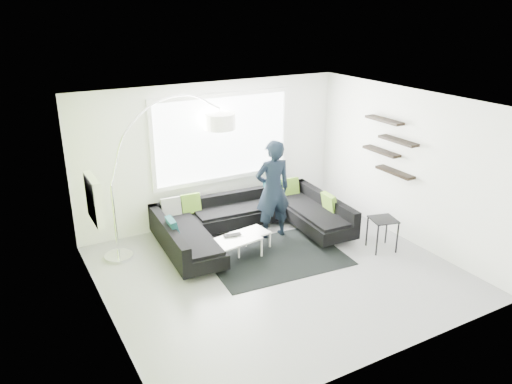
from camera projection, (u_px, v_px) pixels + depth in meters
ground at (278, 271)px, 8.30m from camera, size 5.50×5.50×0.00m
room_shell at (275, 164)px, 7.84m from camera, size 5.54×5.04×2.82m
sectional_sofa at (252, 224)px, 9.31m from camera, size 3.51×2.30×0.73m
rug at (275, 256)px, 8.77m from camera, size 2.45×1.87×0.01m
coffee_table at (241, 244)px, 8.81m from camera, size 1.24×0.83×0.38m
arc_lamp at (111, 185)px, 8.26m from camera, size 2.59×1.05×2.71m
side_table at (382, 234)px, 8.94m from camera, size 0.53×0.53×0.60m
person at (273, 190)px, 9.23m from camera, size 0.79×0.60×1.89m
laptop at (233, 236)px, 8.64m from camera, size 0.39×0.31×0.03m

